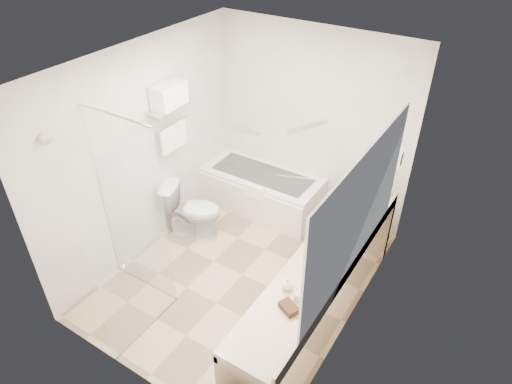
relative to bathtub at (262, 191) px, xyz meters
The scene contains 25 objects.
floor 1.36m from the bathtub, 68.05° to the right, with size 3.20×3.20×0.00m, color tan.
ceiling 2.59m from the bathtub, 68.05° to the right, with size 2.60×3.20×0.10m, color white.
wall_back 1.15m from the bathtub, 35.84° to the left, with size 2.60×0.10×2.50m, color silver.
wall_front 3.04m from the bathtub, 80.02° to the right, with size 2.60×0.10×2.50m, color silver.
wall_left 1.77m from the bathtub, 122.86° to the right, with size 0.10×3.20×2.50m, color silver.
wall_right 2.39m from the bathtub, 34.55° to the right, with size 0.10×3.20×2.50m, color silver.
bathtub is the anchor object (origin of this frame).
grab_bar_short 0.87m from the bathtub, 144.55° to the left, with size 0.03×0.03×0.40m, color silver.
grab_bar_long 1.12m from the bathtub, 35.51° to the left, with size 0.03×0.03×0.60m, color silver.
shower_enclosure 2.31m from the bathtub, 93.47° to the right, with size 0.96×0.91×2.11m.
towel_shelf 1.85m from the bathtub, 127.02° to the right, with size 0.24×0.55×0.81m.
vanity_counter 2.09m from the bathtub, 42.35° to the right, with size 0.55×2.70×0.95m.
sink 1.92m from the bathtub, 32.47° to the right, with size 0.40×0.52×0.14m, color silver.
faucet 2.07m from the bathtub, 30.20° to the right, with size 0.03×0.03×0.14m, color silver.
mirror 2.60m from the bathtub, 37.82° to the right, with size 0.02×2.00×1.20m, color #B7BCC4.
hairdryer_unit 2.12m from the bathtub, ahead, with size 0.08×0.10×0.18m, color silver.
toilet 1.04m from the bathtub, 115.69° to the right, with size 0.41×0.73×0.72m, color silver.
amenity_basket 2.64m from the bathtub, 53.31° to the right, with size 0.17×0.11×0.06m, color #402516.
soap_bottle_a 2.55m from the bathtub, 51.22° to the right, with size 0.05×0.12×0.05m, color silver.
soap_bottle_b 2.42m from the bathtub, 52.88° to the right, with size 0.11×0.14×0.11m, color silver.
water_bottle_left 1.96m from the bathtub, 32.89° to the right, with size 0.05×0.05×0.17m.
water_bottle_mid 1.88m from the bathtub, 29.87° to the right, with size 0.05×0.05×0.18m.
water_bottle_right 1.57m from the bathtub, ahead, with size 0.05×0.05×0.17m.
drinking_glass_near 1.97m from the bathtub, 34.59° to the right, with size 0.06×0.06×0.08m, color silver.
drinking_glass_far 1.52m from the bathtub, ahead, with size 0.08×0.08×0.10m, color silver.
Camera 1 is at (2.18, -3.13, 3.84)m, focal length 32.00 mm.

